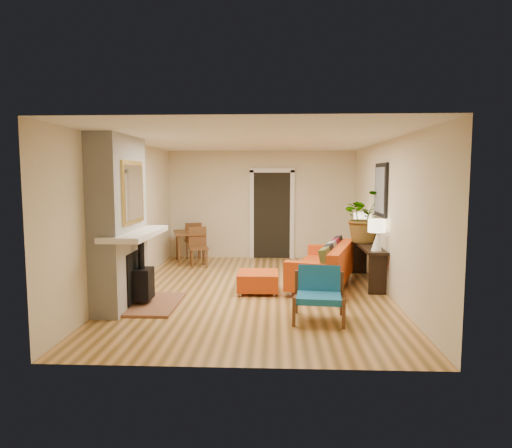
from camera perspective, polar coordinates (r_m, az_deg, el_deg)
The scene contains 10 objects.
room_shell at distance 10.48m, azimuth 3.90°, elevation 1.87°, with size 6.50×6.50×6.50m.
fireplace at distance 7.25m, azimuth -16.45°, elevation -0.20°, with size 1.09×1.68×2.60m.
sofa at distance 8.42m, azimuth 8.77°, elevation -5.24°, with size 1.44×2.26×0.83m.
ottoman at distance 7.91m, azimuth 0.25°, elevation -7.09°, with size 0.70×0.70×0.35m.
blue_chair at distance 6.51m, azimuth 7.88°, elevation -8.28°, with size 0.76×0.75×0.73m.
dining_table at distance 10.66m, azimuth -7.96°, elevation -1.72°, with size 1.00×1.66×0.87m.
console_table at distance 8.76m, azimuth 13.82°, elevation -3.48°, with size 0.34×1.85×0.72m.
lamp_near at distance 8.02m, azimuth 14.87°, elevation -0.87°, with size 0.30×0.30×0.54m.
lamp_far at distance 9.43m, azimuth 13.01°, elevation 0.18°, with size 0.30×0.30×0.54m.
houseplant at distance 8.97m, azimuth 13.48°, elevation 0.94°, with size 0.90×0.78×1.00m, color #1E5919.
Camera 1 is at (0.36, -7.82, 1.99)m, focal length 32.00 mm.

